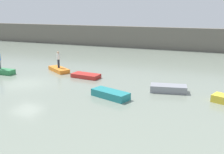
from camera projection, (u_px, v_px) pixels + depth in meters
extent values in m
plane|color=gray|center=(26.00, 83.00, 23.16)|extent=(120.00, 120.00, 0.00)
cube|color=#666056|center=(122.00, 37.00, 44.82)|extent=(80.00, 1.20, 3.44)
cube|color=#2D7F47|center=(0.00, 71.00, 26.64)|extent=(3.13, 0.96, 0.48)
cube|color=orange|center=(59.00, 70.00, 27.55)|extent=(3.07, 2.51, 0.38)
cube|color=red|center=(86.00, 76.00, 25.06)|extent=(2.75, 1.47, 0.37)
cube|color=teal|center=(110.00, 94.00, 19.39)|extent=(3.09, 1.97, 0.52)
cube|color=gray|center=(168.00, 88.00, 20.76)|extent=(2.93, 1.68, 0.54)
cylinder|color=#4C4C56|center=(0.00, 65.00, 26.47)|extent=(0.22, 0.22, 0.84)
cylinder|color=#232838|center=(59.00, 64.00, 27.40)|extent=(0.22, 0.22, 0.88)
cylinder|color=white|center=(58.00, 57.00, 27.22)|extent=(0.32, 0.32, 0.58)
sphere|color=tan|center=(58.00, 53.00, 27.11)|extent=(0.24, 0.24, 0.24)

